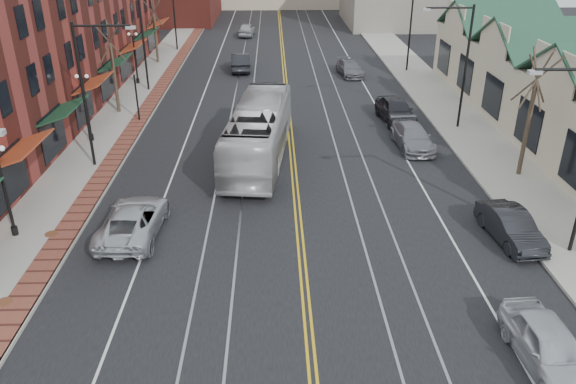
{
  "coord_description": "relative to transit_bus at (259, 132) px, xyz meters",
  "views": [
    {
      "loc": [
        -1.16,
        -14.18,
        12.91
      ],
      "look_at": [
        -0.52,
        8.22,
        2.0
      ],
      "focal_mm": 35.0,
      "sensor_mm": 36.0,
      "label": 1
    }
  ],
  "objects": [
    {
      "name": "ground",
      "position": [
        2.0,
        -16.91,
        -1.69
      ],
      "size": [
        160.0,
        160.0,
        0.0
      ],
      "primitive_type": "plane",
      "color": "black",
      "rests_on": "ground"
    },
    {
      "name": "sidewalk_left",
      "position": [
        -10.0,
        3.09,
        -1.61
      ],
      "size": [
        4.0,
        120.0,
        0.15
      ],
      "primitive_type": "cube",
      "color": "gray",
      "rests_on": "ground"
    },
    {
      "name": "sidewalk_right",
      "position": [
        14.0,
        3.09,
        -1.61
      ],
      "size": [
        4.0,
        120.0,
        0.15
      ],
      "primitive_type": "cube",
      "color": "gray",
      "rests_on": "ground"
    },
    {
      "name": "building_left",
      "position": [
        -17.0,
        10.09,
        3.81
      ],
      "size": [
        10.0,
        50.0,
        11.0
      ],
      "primitive_type": "cube",
      "color": "maroon",
      "rests_on": "ground"
    },
    {
      "name": "building_right",
      "position": [
        20.0,
        3.09,
        0.61
      ],
      "size": [
        8.0,
        36.0,
        4.6
      ],
      "primitive_type": "cube",
      "color": "beige",
      "rests_on": "ground"
    },
    {
      "name": "streetlight_l_1",
      "position": [
        -9.05,
        -0.91,
        3.34
      ],
      "size": [
        3.33,
        0.25,
        8.0
      ],
      "color": "black",
      "rests_on": "sidewalk_left"
    },
    {
      "name": "streetlight_l_2",
      "position": [
        -9.05,
        15.09,
        3.34
      ],
      "size": [
        3.33,
        0.25,
        8.0
      ],
      "color": "black",
      "rests_on": "sidewalk_left"
    },
    {
      "name": "streetlight_l_3",
      "position": [
        -9.05,
        31.09,
        3.34
      ],
      "size": [
        3.33,
        0.25,
        8.0
      ],
      "color": "black",
      "rests_on": "sidewalk_left"
    },
    {
      "name": "streetlight_r_1",
      "position": [
        13.05,
        5.09,
        3.34
      ],
      "size": [
        3.33,
        0.25,
        8.0
      ],
      "color": "black",
      "rests_on": "sidewalk_right"
    },
    {
      "name": "streetlight_r_2",
      "position": [
        13.05,
        21.09,
        3.34
      ],
      "size": [
        3.33,
        0.25,
        8.0
      ],
      "color": "black",
      "rests_on": "sidewalk_right"
    },
    {
      "name": "lamppost_l_1",
      "position": [
        -10.8,
        -8.91,
        0.52
      ],
      "size": [
        0.84,
        0.28,
        4.27
      ],
      "color": "black",
      "rests_on": "sidewalk_left"
    },
    {
      "name": "lamppost_l_2",
      "position": [
        -10.8,
        3.09,
        0.52
      ],
      "size": [
        0.84,
        0.28,
        4.27
      ],
      "color": "black",
      "rests_on": "sidewalk_left"
    },
    {
      "name": "lamppost_l_3",
      "position": [
        -10.8,
        17.09,
        0.52
      ],
      "size": [
        0.84,
        0.28,
        4.27
      ],
      "color": "black",
      "rests_on": "sidewalk_left"
    },
    {
      "name": "tree_left_near",
      "position": [
        -10.5,
        9.09,
        1.83
      ],
      "size": [
        1.78,
        1.37,
        6.48
      ],
      "color": "#382B21",
      "rests_on": "sidewalk_left"
    },
    {
      "name": "tree_left_far",
      "position": [
        -10.5,
        25.09,
        1.59
      ],
      "size": [
        1.66,
        1.28,
        6.02
      ],
      "color": "#382B21",
      "rests_on": "sidewalk_left"
    },
    {
      "name": "tree_right_mid",
      "position": [
        14.5,
        -2.91,
        2.06
      ],
      "size": [
        1.9,
        1.46,
        6.93
      ],
      "color": "#382B21",
      "rests_on": "sidewalk_right"
    },
    {
      "name": "manhole_mid",
      "position": [
        -9.2,
        -13.91,
        -1.53
      ],
      "size": [
        0.6,
        0.6,
        0.02
      ],
      "primitive_type": "cylinder",
      "color": "#592D19",
      "rests_on": "sidewalk_left"
    },
    {
      "name": "manhole_far",
      "position": [
        -9.2,
        -8.91,
        -1.53
      ],
      "size": [
        0.6,
        0.6,
        0.02
      ],
      "primitive_type": "cylinder",
      "color": "#592D19",
      "rests_on": "sidewalk_left"
    },
    {
      "name": "traffic_signal",
      "position": [
        -8.6,
        7.09,
        0.66
      ],
      "size": [
        0.18,
        0.15,
        3.8
      ],
      "color": "black",
      "rests_on": "sidewalk_left"
    },
    {
      "name": "transit_bus",
      "position": [
        0.0,
        0.0,
        0.0
      ],
      "size": [
        4.17,
        12.36,
        3.37
      ],
      "primitive_type": "imported",
      "rotation": [
        0.0,
        0.0,
        3.03
      ],
      "color": "silver",
      "rests_on": "ground"
    },
    {
      "name": "parked_suv",
      "position": [
        -5.5,
        -8.79,
        -0.94
      ],
      "size": [
        2.67,
        5.46,
        1.49
      ],
      "primitive_type": "imported",
      "rotation": [
        0.0,
        0.0,
        3.11
      ],
      "color": "#B7BABF",
      "rests_on": "ground"
    },
    {
      "name": "parked_car_a",
      "position": [
        9.5,
        -17.52,
        -0.94
      ],
      "size": [
        2.03,
        4.5,
        1.5
      ],
      "primitive_type": "imported",
      "rotation": [
        0.0,
        0.0,
        0.06
      ],
      "color": "silver",
      "rests_on": "ground"
    },
    {
      "name": "parked_car_b",
      "position": [
        11.3,
        -9.77,
        -0.99
      ],
      "size": [
        1.95,
        4.39,
        1.4
      ],
      "primitive_type": "imported",
      "rotation": [
        0.0,
        0.0,
        0.11
      ],
      "color": "black",
      "rests_on": "ground"
    },
    {
      "name": "parked_car_c",
      "position": [
        9.54,
        1.64,
        -0.98
      ],
      "size": [
        2.26,
        4.97,
        1.41
      ],
      "primitive_type": "imported",
      "rotation": [
        0.0,
        0.0,
        0.06
      ],
      "color": "slate",
      "rests_on": "ground"
    },
    {
      "name": "parked_car_d",
      "position": [
        9.5,
        6.62,
        -0.83
      ],
      "size": [
        2.52,
        5.19,
        1.71
      ],
      "primitive_type": "imported",
      "rotation": [
        0.0,
        0.0,
        0.1
      ],
      "color": "black",
      "rests_on": "ground"
    },
    {
      "name": "distant_car_left",
      "position": [
        -2.13,
        21.91,
        -0.88
      ],
      "size": [
        2.02,
        5.02,
        1.62
      ],
      "primitive_type": "imported",
      "rotation": [
        0.0,
        0.0,
        3.2
      ],
      "color": "black",
      "rests_on": "ground"
    },
    {
      "name": "distant_car_right",
      "position": [
        7.94,
        19.79,
        -1.02
      ],
      "size": [
        2.41,
        4.76,
        1.32
      ],
      "primitive_type": "imported",
      "rotation": [
        0.0,
        0.0,
        0.12
      ],
      "color": "slate",
      "rests_on": "ground"
    },
    {
      "name": "distant_car_far",
      "position": [
        -2.23,
        39.46,
        -0.92
      ],
      "size": [
        2.16,
        4.63,
        1.53
      ],
      "primitive_type": "imported",
      "rotation": [
        0.0,
        0.0,
        3.06
      ],
      "color": "#A7A8AE",
      "rests_on": "ground"
    }
  ]
}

